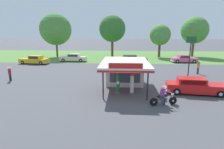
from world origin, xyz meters
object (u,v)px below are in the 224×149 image
parked_car_back_row_right (132,60)px  parked_car_back_row_centre_left (35,60)px  parked_car_second_row_spare (73,58)px  featured_classic_sedan (195,86)px  gas_pump_offside (132,84)px  roadside_pole_sign (190,51)px  gas_pump_nearside (118,83)px  bystander_chatting_near_pumps (10,73)px  bystander_standing_back_lot (198,67)px  motorcycle_with_rider (163,97)px  parked_car_back_row_far_left (184,59)px

parked_car_back_row_right → parked_car_back_row_centre_left: size_ratio=1.02×
parked_car_second_row_spare → parked_car_back_row_centre_left: (-6.32, -3.23, -0.00)m
featured_classic_sedan → gas_pump_offside: bearing=-176.8°
roadside_pole_sign → parked_car_back_row_right: bearing=117.0°
parked_car_back_row_centre_left → gas_pump_offside: bearing=-42.4°
gas_pump_nearside → bystander_chatting_near_pumps: 13.43m
parked_car_back_row_right → bystander_standing_back_lot: (8.71, -8.14, 0.22)m
gas_pump_nearside → gas_pump_offside: (1.32, -0.00, -0.07)m
featured_classic_sedan → roadside_pole_sign: roadside_pole_sign is taller
bystander_standing_back_lot → bystander_chatting_near_pumps: bearing=-168.1°
parked_car_second_row_spare → gas_pump_offside: bearing=-60.2°
gas_pump_nearside → parked_car_back_row_right: (2.07, 16.83, -0.26)m
gas_pump_offside → bystander_standing_back_lot: size_ratio=1.15×
motorcycle_with_rider → parked_car_back_row_far_left: bearing=68.5°
parked_car_back_row_right → roadside_pole_sign: size_ratio=1.09×
gas_pump_nearside → parked_car_second_row_spare: (-9.42, 18.78, -0.27)m
featured_classic_sedan → parked_car_second_row_spare: 24.85m
motorcycle_with_rider → parked_car_back_row_right: (-1.56, 19.57, 0.05)m
gas_pump_offside → parked_car_back_row_right: 16.85m
featured_classic_sedan → gas_pump_nearside: bearing=-177.4°
motorcycle_with_rider → bystander_standing_back_lot: 13.49m
roadside_pole_sign → parked_car_back_row_far_left: bearing=73.9°
gas_pump_offside → parked_car_second_row_spare: 21.63m
gas_pump_nearside → featured_classic_sedan: size_ratio=0.37×
motorcycle_with_rider → parked_car_back_row_centre_left: 26.64m
gas_pump_offside → parked_car_second_row_spare: gas_pump_offside is taller
featured_classic_sedan → parked_car_back_row_centre_left: parked_car_back_row_centre_left is taller
parked_car_second_row_spare → bystander_chatting_near_pumps: (-3.49, -15.06, 0.18)m
bystander_chatting_near_pumps → parked_car_back_row_far_left: bearing=31.1°
parked_car_back_row_far_left → bystander_standing_back_lot: (-1.35, -10.12, 0.27)m
featured_classic_sedan → motorcycle_with_rider: bearing=-139.5°
bystander_standing_back_lot → roadside_pole_sign: bearing=-125.1°
parked_car_back_row_centre_left → bystander_standing_back_lot: 27.39m
roadside_pole_sign → gas_pump_nearside: bearing=-148.8°
bystander_standing_back_lot → parked_car_back_row_far_left: bearing=82.4°
parked_car_back_row_centre_left → parked_car_back_row_far_left: bearing=6.7°
motorcycle_with_rider → roadside_pole_sign: 9.34m
roadside_pole_sign → featured_classic_sedan: bearing=-101.2°
gas_pump_nearside → motorcycle_with_rider: (3.63, -2.74, -0.31)m
gas_pump_offside → parked_car_back_row_right: (0.75, 16.83, -0.20)m
motorcycle_with_rider → parked_car_second_row_spare: motorcycle_with_rider is taller
gas_pump_offside → parked_car_back_row_right: gas_pump_offside is taller
parked_car_second_row_spare → bystander_chatting_near_pumps: bystander_chatting_near_pumps is taller
motorcycle_with_rider → bystander_standing_back_lot: bearing=58.0°
gas_pump_offside → bystander_chatting_near_pumps: gas_pump_offside is taller
motorcycle_with_rider → parked_car_second_row_spare: size_ratio=0.41×
gas_pump_nearside → roadside_pole_sign: (8.13, 4.93, 2.53)m
parked_car_second_row_spare → parked_car_back_row_centre_left: bearing=-153.0°
parked_car_back_row_centre_left → featured_classic_sedan: bearing=-33.5°
parked_car_second_row_spare → featured_classic_sedan: bearing=-47.9°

